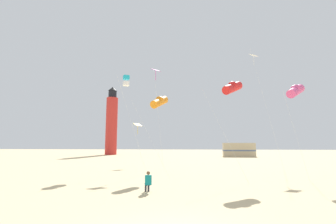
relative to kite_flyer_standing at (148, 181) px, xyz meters
The scene contains 10 objects.
kite_flyer_standing is the anchor object (origin of this frame).
kite_tube_orange 9.27m from the kite_flyer_standing, 92.35° to the left, with size 3.38×3.54×7.09m.
kite_tube_scarlet 10.46m from the kite_flyer_standing, 44.20° to the left, with size 3.56×3.75×7.88m.
kite_tube_rainbow 14.11m from the kite_flyer_standing, 29.75° to the left, with size 2.19×2.32×7.63m.
kite_diamond_magenta 16.16m from the kite_flyer_standing, 96.34° to the left, with size 1.53×1.53×11.27m.
kite_diamond_white 22.22m from the kite_flyer_standing, 55.80° to the left, with size 3.39×2.95×13.73m.
kite_diamond_gold 16.83m from the kite_flyer_standing, 104.60° to the left, with size 1.56×1.56×5.23m.
kite_box_cyan 14.98m from the kite_flyer_standing, 111.73° to the left, with size 2.74×2.74×10.06m.
lighthouse_distant 46.79m from the kite_flyer_standing, 111.18° to the left, with size 2.80×2.80×16.80m.
rv_van_tan 39.32m from the kite_flyer_standing, 71.39° to the left, with size 6.55×2.65×2.80m.
Camera 1 is at (0.54, -6.66, 2.67)m, focal length 25.17 mm.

